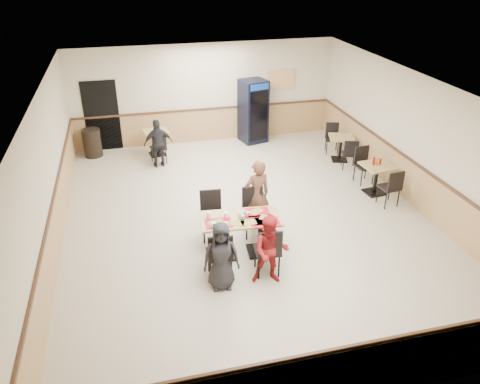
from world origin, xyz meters
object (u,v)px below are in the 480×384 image
object	(u,v)px
main_table	(241,230)
diner_man_opposite	(257,195)
diner_woman_right	(271,250)
side_table_near	(377,175)
pepsi_cooler	(253,111)
back_table	(156,139)
lone_diner	(158,143)
diner_woman_left	(221,256)
trash_bin	(92,143)
side_table_far	(341,145)

from	to	relation	value
main_table	diner_man_opposite	size ratio (longest dim) A/B	1.02
diner_woman_right	side_table_near	size ratio (longest dim) A/B	1.75
pepsi_cooler	back_table	bearing A→B (deg)	173.72
main_table	diner_woman_right	world-z (taller)	diner_woman_right
diner_man_opposite	lone_diner	distance (m)	4.13
back_table	pepsi_cooler	xyz separation A→B (m)	(3.03, 0.39, 0.47)
lone_diner	diner_man_opposite	bearing A→B (deg)	109.76
main_table	lone_diner	size ratio (longest dim) A/B	1.19
main_table	diner_woman_right	distance (m)	1.03
diner_woman_left	side_table_near	distance (m)	5.16
pepsi_cooler	main_table	bearing A→B (deg)	-121.28
lone_diner	side_table_near	world-z (taller)	lone_diner
diner_man_opposite	trash_bin	xyz separation A→B (m)	(-3.57, 4.93, -0.38)
diner_woman_right	side_table_near	distance (m)	4.47
diner_man_opposite	pepsi_cooler	world-z (taller)	pepsi_cooler
lone_diner	side_table_far	distance (m)	5.12
diner_man_opposite	trash_bin	bearing A→B (deg)	-63.17
diner_woman_left	pepsi_cooler	size ratio (longest dim) A/B	0.68
pepsi_cooler	side_table_far	bearing A→B (deg)	-59.26
pepsi_cooler	diner_man_opposite	bearing A→B (deg)	-118.13
side_table_far	trash_bin	world-z (taller)	trash_bin
diner_man_opposite	back_table	bearing A→B (deg)	-78.18
side_table_near	side_table_far	xyz separation A→B (m)	(0.01, 2.09, -0.03)
diner_woman_right	pepsi_cooler	bearing A→B (deg)	91.16
side_table_far	pepsi_cooler	world-z (taller)	pepsi_cooler
diner_woman_left	diner_man_opposite	size ratio (longest dim) A/B	0.83
diner_man_opposite	trash_bin	distance (m)	6.10
side_table_far	main_table	bearing A→B (deg)	-135.53
side_table_near	diner_man_opposite	bearing A→B (deg)	-165.94
side_table_near	side_table_far	size ratio (longest dim) A/B	0.93
diner_woman_left	back_table	xyz separation A→B (m)	(-0.59, 6.37, -0.17)
diner_woman_right	side_table_near	xyz separation A→B (m)	(3.56, 2.69, -0.17)
main_table	side_table_near	size ratio (longest dim) A/B	2.08
diner_woman_left	side_table_far	distance (m)	6.48
diner_man_opposite	side_table_near	size ratio (longest dim) A/B	2.04
diner_woman_right	diner_man_opposite	xyz separation A→B (m)	(0.28, 1.87, 0.11)
side_table_near	side_table_far	distance (m)	2.09
diner_woman_left	back_table	size ratio (longest dim) A/B	1.65
main_table	trash_bin	bearing A→B (deg)	122.25
diner_woman_left	back_table	bearing A→B (deg)	101.14
diner_woman_right	diner_man_opposite	bearing A→B (deg)	95.59
main_table	diner_woman_left	bearing A→B (deg)	-117.90
lone_diner	side_table_far	size ratio (longest dim) A/B	1.63
diner_woman_right	side_table_far	size ratio (longest dim) A/B	1.64
diner_woman_right	side_table_near	bearing A→B (deg)	51.09
side_table_far	trash_bin	xyz separation A→B (m)	(-6.87, 2.02, -0.06)
diner_woman_right	diner_man_opposite	distance (m)	1.89
main_table	diner_man_opposite	world-z (taller)	diner_man_opposite
side_table_near	lone_diner	bearing A→B (deg)	149.91
main_table	side_table_far	size ratio (longest dim) A/B	1.94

